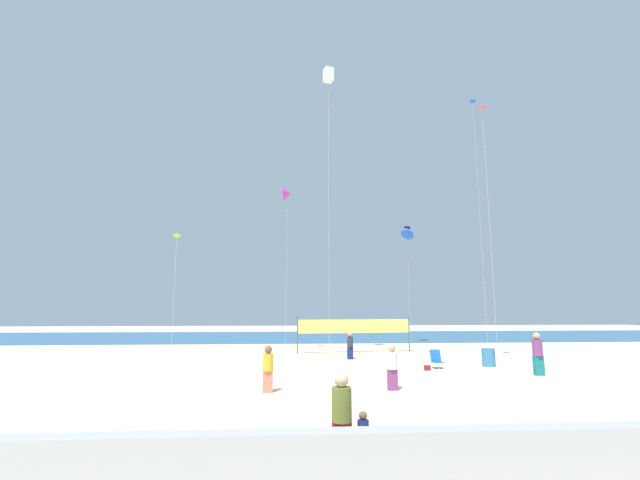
% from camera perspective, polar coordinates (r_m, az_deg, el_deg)
% --- Properties ---
extents(ground_plane, '(120.00, 120.00, 0.00)m').
position_cam_1_polar(ground_plane, '(16.95, 2.46, -18.87)').
color(ground_plane, beige).
extents(ocean_band, '(120.00, 20.00, 0.01)m').
position_cam_1_polar(ocean_band, '(46.98, -1.89, -12.62)').
color(ocean_band, '#28608C').
rests_on(ocean_band, ground).
extents(boardwalk_ledge, '(28.00, 0.44, 0.97)m').
position_cam_1_polar(boardwalk_ledge, '(7.79, 11.41, -26.79)').
color(boardwalk_ledge, '#A8A8AD').
rests_on(boardwalk_ledge, ground).
extents(mother_figure, '(0.38, 0.38, 1.67)m').
position_cam_1_polar(mother_figure, '(8.83, 2.89, -22.06)').
color(mother_figure, maroon).
rests_on(mother_figure, ground).
extents(toddler_figure, '(0.22, 0.22, 0.95)m').
position_cam_1_polar(toddler_figure, '(8.98, 5.75, -24.36)').
color(toddler_figure, '#EA7260').
rests_on(toddler_figure, ground).
extents(beachgoer_mustard_shirt, '(0.36, 0.36, 1.59)m').
position_cam_1_polar(beachgoer_mustard_shirt, '(15.87, -6.90, -16.38)').
color(beachgoer_mustard_shirt, '#EA7260').
rests_on(beachgoer_mustard_shirt, ground).
extents(beachgoer_charcoal_shirt, '(0.35, 0.35, 1.53)m').
position_cam_1_polar(beachgoer_charcoal_shirt, '(25.83, 4.00, -13.67)').
color(beachgoer_charcoal_shirt, navy).
rests_on(beachgoer_charcoal_shirt, ground).
extents(beachgoer_plum_shirt, '(0.42, 0.42, 1.85)m').
position_cam_1_polar(beachgoer_plum_shirt, '(21.82, 26.86, -13.12)').
color(beachgoer_plum_shirt, '#19727A').
rests_on(beachgoer_plum_shirt, ground).
extents(beachgoer_white_shirt, '(0.37, 0.37, 1.60)m').
position_cam_1_polar(beachgoer_white_shirt, '(16.38, 9.52, -16.08)').
color(beachgoer_white_shirt, '#7A3872').
rests_on(beachgoer_white_shirt, ground).
extents(folding_beach_chair, '(0.52, 0.65, 0.89)m').
position_cam_1_polar(folding_beach_chair, '(22.61, 15.16, -14.93)').
color(folding_beach_chair, '#1959B2').
rests_on(folding_beach_chair, ground).
extents(trash_barrel, '(0.65, 0.65, 0.89)m').
position_cam_1_polar(trash_barrel, '(24.19, 21.41, -14.28)').
color(trash_barrel, teal).
rests_on(trash_barrel, ground).
extents(volleyball_net, '(7.78, 0.99, 2.40)m').
position_cam_1_polar(volleyball_net, '(29.65, 4.60, -11.49)').
color(volleyball_net, '#4C4C51').
rests_on(volleyball_net, ground).
extents(beach_handbag, '(0.30, 0.15, 0.24)m').
position_cam_1_polar(beach_handbag, '(21.88, 14.01, -16.10)').
color(beach_handbag, maroon).
rests_on(beach_handbag, ground).
extents(kite_red_diamond, '(0.73, 0.73, 14.45)m').
position_cam_1_polar(kite_red_diamond, '(27.18, 20.70, 15.44)').
color(kite_red_diamond, silver).
rests_on(kite_red_diamond, ground).
extents(kite_blue_inflatable, '(2.09, 2.70, 10.03)m').
position_cam_1_polar(kite_blue_inflatable, '(38.31, 11.48, 0.76)').
color(kite_blue_inflatable, silver).
rests_on(kite_blue_inflatable, ground).
extents(kite_blue_diamond, '(0.61, 0.60, 20.09)m').
position_cam_1_polar(kite_blue_diamond, '(39.18, 19.68, 15.47)').
color(kite_blue_diamond, silver).
rests_on(kite_blue_diamond, ground).
extents(kite_magenta_delta, '(0.62, 1.09, 11.61)m').
position_cam_1_polar(kite_magenta_delta, '(31.26, -4.36, 6.11)').
color(kite_magenta_delta, silver).
rests_on(kite_magenta_delta, ground).
extents(kite_lime_diamond, '(0.44, 0.44, 7.54)m').
position_cam_1_polar(kite_lime_diamond, '(28.13, -18.43, 0.07)').
color(kite_lime_diamond, silver).
rests_on(kite_lime_diamond, ground).
extents(kite_white_box, '(0.74, 0.74, 19.26)m').
position_cam_1_polar(kite_white_box, '(31.68, 1.11, 20.89)').
color(kite_white_box, silver).
rests_on(kite_white_box, ground).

